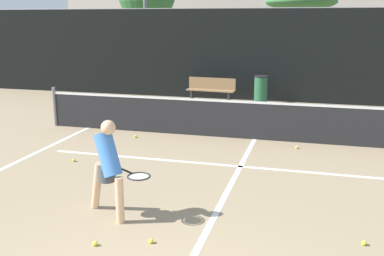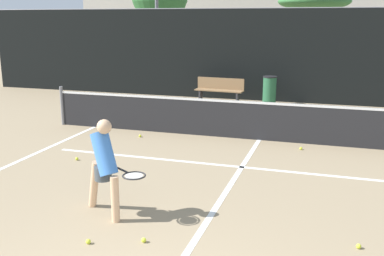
{
  "view_description": "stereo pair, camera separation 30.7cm",
  "coord_description": "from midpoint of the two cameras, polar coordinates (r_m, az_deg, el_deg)",
  "views": [
    {
      "loc": [
        1.31,
        -2.81,
        2.9
      ],
      "look_at": [
        -0.77,
        4.83,
        0.95
      ],
      "focal_mm": 42.0,
      "sensor_mm": 36.0,
      "label": 1
    },
    {
      "loc": [
        1.61,
        -2.73,
        2.9
      ],
      "look_at": [
        -0.77,
        4.83,
        0.95
      ],
      "focal_mm": 42.0,
      "sensor_mm": 36.0,
      "label": 2
    }
  ],
  "objects": [
    {
      "name": "trash_bin",
      "position": [
        15.67,
        10.37,
        4.73
      ],
      "size": [
        0.47,
        0.47,
        0.97
      ],
      "color": "#28603D",
      "rests_on": "ground"
    },
    {
      "name": "tree_east",
      "position": [
        24.94,
        15.62,
        15.12
      ],
      "size": [
        3.72,
        3.72,
        4.18
      ],
      "color": "brown",
      "rests_on": "ground"
    },
    {
      "name": "tennis_ball_scattered_8",
      "position": [
        9.67,
        -13.53,
        -3.82
      ],
      "size": [
        0.07,
        0.07,
        0.07
      ],
      "primitive_type": "sphere",
      "color": "#D1E033",
      "rests_on": "ground"
    },
    {
      "name": "player_practicing",
      "position": [
        6.69,
        -9.72,
        -4.46
      ],
      "size": [
        1.2,
        0.62,
        1.5
      ],
      "rotation": [
        0.0,
        0.0,
        -0.56
      ],
      "color": "#DBAD84",
      "rests_on": "ground"
    },
    {
      "name": "tennis_ball_scattered_6",
      "position": [
        6.15,
        -4.68,
        -14.02
      ],
      "size": [
        0.07,
        0.07,
        0.07
      ],
      "primitive_type": "sphere",
      "color": "#D1E033",
      "rests_on": "ground"
    },
    {
      "name": "courtside_bench",
      "position": [
        15.78,
        4.08,
        4.93
      ],
      "size": [
        1.72,
        0.51,
        0.86
      ],
      "rotation": [
        0.0,
        0.0,
        -0.08
      ],
      "color": "olive",
      "rests_on": "ground"
    },
    {
      "name": "fence_back",
      "position": [
        16.13,
        12.38,
        8.93
      ],
      "size": [
        24.0,
        0.06,
        3.25
      ],
      "color": "black",
      "rests_on": "ground"
    },
    {
      "name": "court_center_mark",
      "position": [
        7.86,
        5.59,
        -7.87
      ],
      "size": [
        0.1,
        6.92,
        0.01
      ],
      "primitive_type": "cube",
      "color": "white",
      "rests_on": "ground"
    },
    {
      "name": "tennis_ball_scattered_2",
      "position": [
        11.27,
        -5.83,
        -1.0
      ],
      "size": [
        0.07,
        0.07,
        0.07
      ],
      "primitive_type": "sphere",
      "color": "#D1E033",
      "rests_on": "ground"
    },
    {
      "name": "tennis_ball_scattered_0",
      "position": [
        6.41,
        21.74,
        -13.79
      ],
      "size": [
        0.07,
        0.07,
        0.07
      ],
      "primitive_type": "sphere",
      "color": "#D1E033",
      "rests_on": "ground"
    },
    {
      "name": "court_service_line",
      "position": [
        9.06,
        7.31,
        -4.95
      ],
      "size": [
        8.25,
        0.1,
        0.01
      ],
      "primitive_type": "cube",
      "color": "white",
      "rests_on": "ground"
    },
    {
      "name": "tennis_ball_scattered_4",
      "position": [
        10.47,
        14.49,
        -2.53
      ],
      "size": [
        0.07,
        0.07,
        0.07
      ],
      "primitive_type": "sphere",
      "color": "#D1E033",
      "rests_on": "ground"
    },
    {
      "name": "building_far",
      "position": [
        34.35,
        15.49,
        13.76
      ],
      "size": [
        36.0,
        2.4,
        6.33
      ],
      "primitive_type": "cube",
      "color": "#B2ADA3",
      "rests_on": "ground"
    },
    {
      "name": "tennis_ball_scattered_9",
      "position": [
        6.21,
        -11.62,
        -13.95
      ],
      "size": [
        0.07,
        0.07,
        0.07
      ],
      "primitive_type": "sphere",
      "color": "#D1E033",
      "rests_on": "ground"
    },
    {
      "name": "court_sideline_left",
      "position": [
        9.76,
        -21.36,
        -4.43
      ],
      "size": [
        0.1,
        7.92,
        0.01
      ],
      "primitive_type": "cube",
      "color": "white",
      "rests_on": "ground"
    },
    {
      "name": "parked_car",
      "position": [
        19.49,
        11.54,
        6.77
      ],
      "size": [
        1.9,
        4.67,
        1.43
      ],
      "color": "maroon",
      "rests_on": "ground"
    },
    {
      "name": "net",
      "position": [
        10.98,
        9.42,
        1.06
      ],
      "size": [
        11.09,
        0.09,
        1.07
      ],
      "color": "slate",
      "rests_on": "ground"
    }
  ]
}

